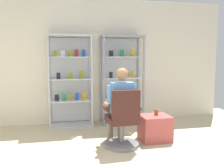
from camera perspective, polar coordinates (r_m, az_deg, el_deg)
back_wall at (r=5.54m, az=-4.04°, el=5.20°), size 6.00×0.10×2.70m
display_cabinet_left at (r=5.27m, az=-9.55°, el=0.84°), size 0.90×0.45×1.90m
display_cabinet_right at (r=5.44m, az=2.10°, el=1.10°), size 0.90×0.45×1.90m
office_chair at (r=4.03m, az=2.51°, el=-9.14°), size 0.57×0.56×0.96m
seated_shopkeeper at (r=4.11m, az=1.86°, el=-4.26°), size 0.50×0.58×1.29m
storage_crate at (r=4.47m, az=9.80°, el=-9.90°), size 0.51×0.44×0.44m
tea_glass at (r=4.45m, az=10.14°, el=-6.39°), size 0.07×0.07×0.10m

